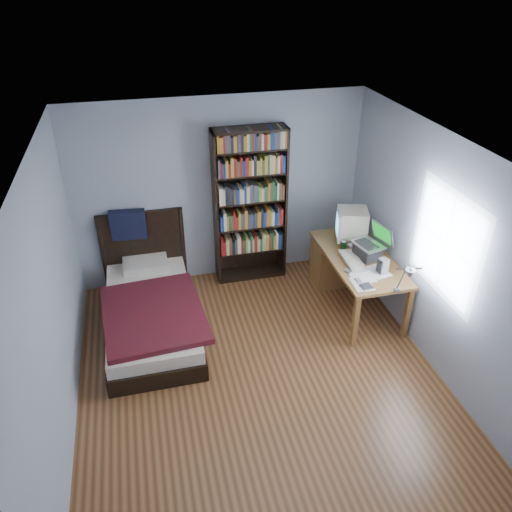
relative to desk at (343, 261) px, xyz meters
name	(u,v)px	position (x,y,z in m)	size (l,w,h in m)	color
room	(262,277)	(-1.48, -1.35, 0.84)	(4.20, 4.24, 2.50)	#583119
desk	(343,261)	(0.00, 0.00, 0.00)	(0.75, 1.57, 0.73)	brown
crt_monitor	(351,223)	(0.04, -0.02, 0.57)	(0.48, 0.45, 0.45)	beige
laptop	(369,248)	(0.11, -0.46, 0.44)	(0.44, 0.42, 0.44)	#2D2D30
desk_lamp	(408,275)	(0.00, -1.54, 0.75)	(0.21, 0.46, 0.54)	#99999E
keyboard	(352,261)	(-0.13, -0.53, 0.33)	(0.20, 0.51, 0.04)	#B6AF98
speaker	(383,266)	(0.11, -0.84, 0.41)	(0.10, 0.10, 0.19)	gray
soda_can	(343,246)	(-0.13, -0.22, 0.37)	(0.06, 0.06, 0.12)	#07381A
mouse	(350,245)	(-0.01, -0.18, 0.33)	(0.07, 0.12, 0.04)	silver
phone_silver	(348,271)	(-0.27, -0.73, 0.33)	(0.05, 0.11, 0.02)	silver
phone_grey	(358,280)	(-0.23, -0.93, 0.33)	(0.05, 0.09, 0.02)	gray
external_drive	(367,287)	(-0.19, -1.07, 0.33)	(0.12, 0.12, 0.02)	gray
bookshelf	(250,207)	(-1.14, 0.59, 0.65)	(0.95, 0.30, 2.12)	black
bed	(150,308)	(-2.58, -0.22, -0.16)	(1.20, 2.13, 1.16)	black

